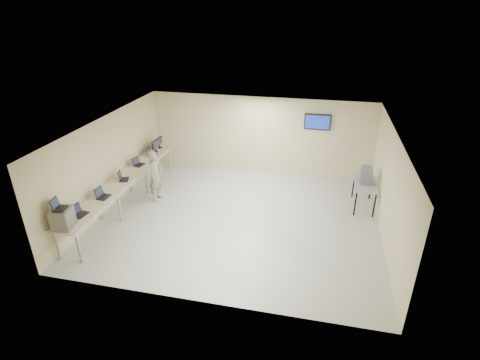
% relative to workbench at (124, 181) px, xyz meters
% --- Properties ---
extents(room, '(8.01, 7.01, 2.81)m').
position_rel_workbench_xyz_m(room, '(3.62, 0.06, 0.58)').
color(room, beige).
rests_on(room, ground).
extents(workbench, '(0.76, 6.00, 0.90)m').
position_rel_workbench_xyz_m(workbench, '(0.00, 0.00, 0.00)').
color(workbench, beige).
rests_on(workbench, ground).
extents(equipment_box, '(0.50, 0.55, 0.50)m').
position_rel_workbench_xyz_m(equipment_box, '(-0.06, -2.75, 0.32)').
color(equipment_box, gray).
rests_on(equipment_box, workbench).
extents(laptop_on_box, '(0.33, 0.38, 0.27)m').
position_rel_workbench_xyz_m(laptop_on_box, '(-0.12, -2.75, 0.64)').
color(laptop_on_box, black).
rests_on(laptop_on_box, equipment_box).
extents(laptop_0, '(0.35, 0.40, 0.28)m').
position_rel_workbench_xyz_m(laptop_0, '(-0.07, -2.17, 0.15)').
color(laptop_0, black).
rests_on(laptop_0, workbench).
extents(laptop_1, '(0.31, 0.38, 0.29)m').
position_rel_workbench_xyz_m(laptop_1, '(-0.01, -1.19, 0.15)').
color(laptop_1, black).
rests_on(laptop_1, workbench).
extents(laptop_2, '(0.39, 0.41, 0.27)m').
position_rel_workbench_xyz_m(laptop_2, '(-0.01, -0.04, 0.14)').
color(laptop_2, black).
rests_on(laptop_2, workbench).
extents(laptop_3, '(0.35, 0.39, 0.27)m').
position_rel_workbench_xyz_m(laptop_3, '(-0.06, 1.10, 0.14)').
color(laptop_3, black).
rests_on(laptop_3, workbench).
extents(laptop_4, '(0.35, 0.41, 0.29)m').
position_rel_workbench_xyz_m(laptop_4, '(-0.01, 2.00, 0.15)').
color(laptop_4, black).
rests_on(laptop_4, workbench).
extents(monitor_near, '(0.19, 0.42, 0.41)m').
position_rel_workbench_xyz_m(monitor_near, '(-0.01, 2.37, 0.32)').
color(monitor_near, black).
rests_on(monitor_near, workbench).
extents(monitor_far, '(0.18, 0.41, 0.40)m').
position_rel_workbench_xyz_m(monitor_far, '(-0.01, 2.75, 0.32)').
color(monitor_far, black).
rests_on(monitor_far, workbench).
extents(soldier, '(0.42, 0.62, 1.68)m').
position_rel_workbench_xyz_m(soldier, '(0.80, 0.55, 0.01)').
color(soldier, slate).
rests_on(soldier, ground).
extents(side_table, '(0.64, 1.37, 0.82)m').
position_rel_workbench_xyz_m(side_table, '(7.19, 1.50, -0.08)').
color(side_table, '#92969D').
rests_on(side_table, ground).
extents(storage_bins, '(0.33, 0.36, 0.52)m').
position_rel_workbench_xyz_m(storage_bins, '(7.17, 1.50, 0.25)').
color(storage_bins, gray).
rests_on(storage_bins, side_table).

